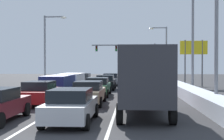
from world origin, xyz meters
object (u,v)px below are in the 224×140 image
at_px(suv_white_right_lane_fourth, 139,78).
at_px(street_lamp_left_mid, 48,44).
at_px(roadside_sign_right, 194,52).
at_px(sedan_green_center_lane_third, 98,87).
at_px(sedan_red_left_lane_second, 40,93).
at_px(suv_white_left_lane_fourth, 72,80).
at_px(sedan_gray_center_lane_fifth, 111,79).
at_px(sedan_charcoal_left_lane_fifth, 83,79).
at_px(street_lamp_right_near, 210,25).
at_px(sedan_tan_center_lane_second, 89,93).
at_px(sedan_silver_center_lane_nearest, 71,106).
at_px(street_lamp_right_mid, 189,35).
at_px(box_truck_right_lane_nearest, 144,78).
at_px(suv_navy_right_lane_third, 140,81).
at_px(sedan_black_center_lane_fourth, 106,82).
at_px(suv_charcoal_right_lane_fifth, 136,76).
at_px(sedan_red_right_lane_second, 139,88).
at_px(suv_navy_left_lane_third, 58,83).
at_px(traffic_light_gantry, 132,52).
at_px(street_lamp_right_far, 164,49).

height_order(suv_white_right_lane_fourth, street_lamp_left_mid, street_lamp_left_mid).
bearing_deg(roadside_sign_right, sedan_green_center_lane_third, -131.07).
xyz_separation_m(sedan_red_left_lane_second, suv_white_left_lane_fourth, (-0.30, 12.01, 0.25)).
xyz_separation_m(sedan_gray_center_lane_fifth, sedan_red_left_lane_second, (-3.31, -18.56, 0.00)).
bearing_deg(sedan_charcoal_left_lane_fifth, street_lamp_right_near, -61.64).
relative_size(sedan_tan_center_lane_second, street_lamp_left_mid, 0.55).
xyz_separation_m(sedan_silver_center_lane_nearest, street_lamp_right_mid, (7.74, 14.35, 4.42)).
distance_m(box_truck_right_lane_nearest, suv_white_right_lane_fourth, 20.95).
distance_m(street_lamp_right_near, street_lamp_left_mid, 21.76).
bearing_deg(suv_navy_right_lane_third, street_lamp_right_mid, -25.77).
bearing_deg(sedan_tan_center_lane_second, suv_navy_right_lane_third, 70.50).
height_order(sedan_green_center_lane_third, sedan_black_center_lane_fourth, same).
distance_m(suv_charcoal_right_lane_fifth, street_lamp_right_mid, 17.14).
xyz_separation_m(sedan_red_right_lane_second, sedan_red_left_lane_second, (-6.44, -4.35, 0.00)).
distance_m(suv_charcoal_right_lane_fifth, sedan_tan_center_lane_second, 24.27).
distance_m(suv_navy_left_lane_third, street_lamp_right_mid, 12.17).
height_order(suv_navy_left_lane_third, roadside_sign_right, roadside_sign_right).
distance_m(suv_white_right_lane_fourth, sedan_green_center_lane_third, 11.89).
xyz_separation_m(sedan_charcoal_left_lane_fifth, traffic_light_gantry, (6.26, 14.23, 3.97)).
bearing_deg(sedan_silver_center_lane_nearest, suv_charcoal_right_lane_fifth, 83.78).
relative_size(sedan_black_center_lane_fourth, street_lamp_right_mid, 0.52).
bearing_deg(suv_navy_left_lane_third, sedan_charcoal_left_lane_fifth, 89.89).
bearing_deg(street_lamp_left_mid, traffic_light_gantry, 60.95).
xyz_separation_m(suv_white_left_lane_fourth, street_lamp_left_mid, (-3.49, 3.66, 3.91)).
xyz_separation_m(traffic_light_gantry, street_lamp_left_mid, (-9.83, -17.69, 0.19)).
relative_size(sedan_gray_center_lane_fifth, sedan_charcoal_left_lane_fifth, 1.00).
distance_m(sedan_green_center_lane_third, sedan_gray_center_lane_fifth, 12.69).
height_order(sedan_tan_center_lane_second, suv_navy_left_lane_third, suv_navy_left_lane_third).
xyz_separation_m(sedan_red_right_lane_second, street_lamp_right_near, (4.07, -5.09, 4.16)).
height_order(sedan_silver_center_lane_nearest, sedan_gray_center_lane_fifth, same).
relative_size(sedan_charcoal_left_lane_fifth, traffic_light_gantry, 0.41).
bearing_deg(sedan_silver_center_lane_nearest, box_truck_right_lane_nearest, 34.51).
bearing_deg(traffic_light_gantry, suv_navy_right_lane_third, -88.46).
bearing_deg(street_lamp_right_far, sedan_black_center_lane_fourth, -117.41).
relative_size(suv_charcoal_right_lane_fifth, sedan_black_center_lane_fourth, 1.09).
relative_size(sedan_tan_center_lane_second, roadside_sign_right, 0.82).
xyz_separation_m(suv_navy_right_lane_third, sedan_tan_center_lane_second, (-3.57, -10.08, -0.25)).
height_order(street_lamp_left_mid, roadside_sign_right, street_lamp_left_mid).
bearing_deg(suv_navy_right_lane_third, suv_white_right_lane_fourth, 89.03).
height_order(sedan_red_right_lane_second, sedan_red_left_lane_second, same).
bearing_deg(box_truck_right_lane_nearest, street_lamp_right_mid, 69.69).
distance_m(box_truck_right_lane_nearest, sedan_black_center_lane_fourth, 16.25).
relative_size(sedan_black_center_lane_fourth, sedan_gray_center_lane_fifth, 1.00).
bearing_deg(sedan_red_right_lane_second, street_lamp_left_mid, 132.11).
relative_size(sedan_red_right_lane_second, sedan_red_left_lane_second, 1.00).
height_order(sedan_gray_center_lane_fifth, sedan_charcoal_left_lane_fifth, same).
xyz_separation_m(suv_white_right_lane_fourth, sedan_gray_center_lane_fifth, (-3.46, 1.38, -0.25)).
relative_size(suv_navy_right_lane_third, roadside_sign_right, 0.89).
distance_m(suv_white_right_lane_fourth, street_lamp_right_near, 18.71).
xyz_separation_m(sedan_gray_center_lane_fifth, suv_navy_left_lane_third, (-3.56, -12.58, 0.25)).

